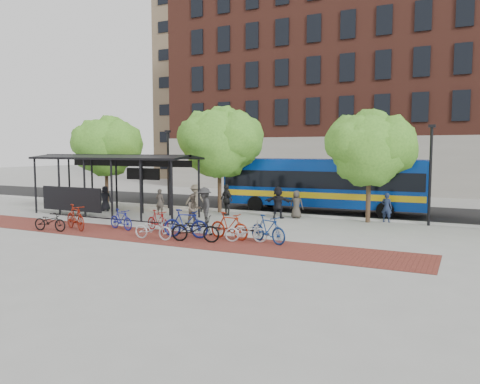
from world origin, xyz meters
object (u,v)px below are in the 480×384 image
at_px(bike_0, 50,221).
at_px(pedestrian_9, 204,207).
at_px(pedestrian_3, 195,199).
at_px(pedestrian_8, 194,209).
at_px(lamp_post_left, 168,167).
at_px(tree_c, 371,146).
at_px(bike_11, 268,229).
at_px(pedestrian_4, 226,200).
at_px(tree_a, 107,144).
at_px(bike_3, 121,219).
at_px(bike_1, 75,217).
at_px(bike_9, 229,226).
at_px(bike_6, 153,229).
at_px(bike_8, 195,229).
at_px(tree_b, 221,140).
at_px(pedestrian_0, 105,198).
at_px(bike_5, 158,221).
at_px(bus, 322,182).
at_px(bus_shelter, 112,164).
at_px(lamp_post_right, 430,172).
at_px(pedestrian_6, 296,204).
at_px(bike_10, 246,231).
at_px(pedestrian_5, 278,202).
at_px(pedestrian_1, 160,202).
at_px(bike_7, 186,224).

bearing_deg(bike_0, pedestrian_9, -59.14).
distance_m(pedestrian_3, pedestrian_8, 3.98).
bearing_deg(lamp_post_left, tree_c, -1.10).
xyz_separation_m(bike_11, pedestrian_4, (-5.42, 6.58, 0.33)).
relative_size(tree_a, bike_3, 3.68).
distance_m(bike_1, bike_9, 7.85).
height_order(bike_6, bike_8, bike_8).
height_order(tree_b, pedestrian_0, tree_b).
xyz_separation_m(bike_0, bike_5, (4.64, 2.22, 0.04)).
bearing_deg(tree_a, pedestrian_4, -5.65).
relative_size(bike_5, pedestrian_3, 0.94).
bearing_deg(bus, bus_shelter, -151.11).
relative_size(lamp_post_right, bike_9, 2.62).
height_order(bike_0, bike_5, bike_5).
relative_size(pedestrian_6, pedestrian_9, 0.80).
distance_m(tree_b, pedestrian_8, 6.16).
bearing_deg(bike_3, bike_6, -101.76).
distance_m(bike_1, bike_11, 9.66).
xyz_separation_m(bike_3, bike_9, (5.84, 0.13, 0.08)).
bearing_deg(bike_11, pedestrian_0, 91.08).
bearing_deg(bike_1, bike_10, -61.05).
relative_size(tree_a, bus, 0.50).
height_order(tree_a, bike_0, tree_a).
distance_m(bus, bike_8, 11.64).
bearing_deg(tree_a, bike_5, -37.30).
distance_m(bike_0, bike_9, 8.82).
bearing_deg(pedestrian_5, pedestrian_8, 48.83).
height_order(bike_0, bike_10, bike_10).
height_order(bus_shelter, bike_3, bus_shelter).
relative_size(tree_b, bike_1, 3.16).
relative_size(bike_11, pedestrian_3, 1.09).
relative_size(tree_b, bike_8, 3.06).
bearing_deg(pedestrian_8, bike_9, -88.11).
xyz_separation_m(bike_9, bike_10, (0.91, -0.23, -0.11)).
height_order(pedestrian_1, pedestrian_4, pedestrian_4).
xyz_separation_m(bike_5, bike_9, (3.97, -0.29, 0.08)).
bearing_deg(pedestrian_9, bike_10, 9.04).
relative_size(bus, bike_7, 5.85).
bearing_deg(tree_a, pedestrian_5, -3.21).
bearing_deg(bike_0, bus_shelter, 3.23).
xyz_separation_m(bus_shelter, bike_10, (10.59, -3.91, -2.53)).
relative_size(bike_9, pedestrian_6, 1.24).
distance_m(bus_shelter, pedestrian_6, 11.03).
xyz_separation_m(lamp_post_right, bike_8, (-8.47, -8.89, -2.19)).
bearing_deg(tree_a, bike_9, -29.18).
distance_m(tree_c, pedestrian_8, 9.89).
bearing_deg(bike_0, pedestrian_0, 14.50).
relative_size(tree_a, lamp_post_left, 1.21).
bearing_deg(pedestrian_4, tree_a, -158.56).
xyz_separation_m(pedestrian_6, pedestrian_8, (-3.97, -4.55, 0.01)).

